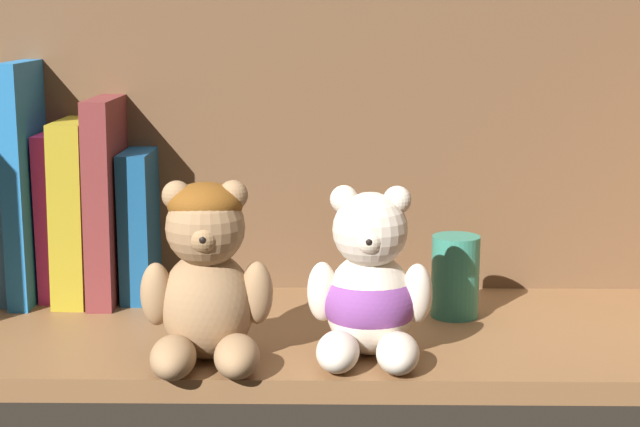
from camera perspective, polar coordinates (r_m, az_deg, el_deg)
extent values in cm
cube|color=brown|center=(94.16, -0.34, -7.07)|extent=(83.05, 27.26, 2.00)
cube|color=brown|center=(104.56, -0.19, 3.26)|extent=(85.45, 1.20, 32.00)
cube|color=teal|center=(107.79, -17.11, 0.60)|extent=(2.21, 12.36, 19.11)
cube|color=#1F68AC|center=(106.66, -15.97, 1.90)|extent=(2.00, 14.94, 24.04)
cube|color=#B62369|center=(106.70, -14.77, 0.01)|extent=(1.71, 9.72, 16.88)
cube|color=olive|center=(105.86, -13.36, 0.38)|extent=(3.53, 14.06, 18.33)
cube|color=maroon|center=(104.93, -11.72, 0.97)|extent=(2.79, 14.95, 20.53)
cube|color=navy|center=(104.83, -10.04, -0.48)|extent=(2.95, 10.96, 15.10)
ellipsoid|color=#93704C|center=(85.15, -6.40, -5.19)|extent=(7.89, 7.24, 9.28)
sphere|color=#93704C|center=(83.00, -6.53, -0.77)|extent=(6.60, 6.60, 6.60)
sphere|color=#93704C|center=(83.13, -8.14, 1.02)|extent=(2.47, 2.47, 2.47)
sphere|color=#93704C|center=(82.83, -4.95, 1.06)|extent=(2.47, 2.47, 2.47)
sphere|color=#9B754E|center=(80.80, -6.62, -1.39)|extent=(2.47, 2.47, 2.47)
sphere|color=black|center=(79.95, -6.66, -1.49)|extent=(0.87, 0.87, 0.87)
ellipsoid|color=#93704C|center=(82.10, -8.34, -8.08)|extent=(4.10, 6.41, 3.30)
ellipsoid|color=#93704C|center=(81.76, -4.74, -8.08)|extent=(4.10, 6.41, 3.30)
ellipsoid|color=#93704C|center=(84.75, -9.27, -4.54)|extent=(2.85, 2.85, 5.36)
ellipsoid|color=#93704C|center=(84.21, -3.60, -4.51)|extent=(2.85, 2.85, 5.36)
ellipsoid|color=brown|center=(83.09, -6.54, 0.52)|extent=(6.27, 6.27, 3.63)
ellipsoid|color=beige|center=(85.80, 2.83, -5.13)|extent=(7.57, 6.94, 8.90)
sphere|color=beige|center=(83.72, 2.87, -0.92)|extent=(6.33, 6.33, 6.33)
sphere|color=beige|center=(83.75, 1.38, 0.82)|extent=(2.37, 2.37, 2.37)
sphere|color=beige|center=(83.64, 4.41, 0.77)|extent=(2.37, 2.37, 2.37)
sphere|color=beige|center=(81.62, 2.82, -1.52)|extent=(2.37, 2.37, 2.37)
sphere|color=black|center=(80.79, 2.80, -1.61)|extent=(0.83, 0.83, 0.83)
ellipsoid|color=beige|center=(82.76, 1.02, -7.84)|extent=(3.92, 6.14, 3.17)
ellipsoid|color=beige|center=(82.64, 4.44, -7.91)|extent=(3.92, 6.14, 3.17)
ellipsoid|color=beige|center=(85.25, 0.13, -4.45)|extent=(2.73, 2.73, 5.14)
ellipsoid|color=beige|center=(85.05, 5.54, -4.54)|extent=(2.73, 2.73, 5.14)
ellipsoid|color=#783C87|center=(85.73, 2.83, -4.99)|extent=(8.19, 7.57, 6.23)
cylinder|color=#2D7A66|center=(97.07, 7.68, -3.56)|extent=(4.58, 4.58, 7.90)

